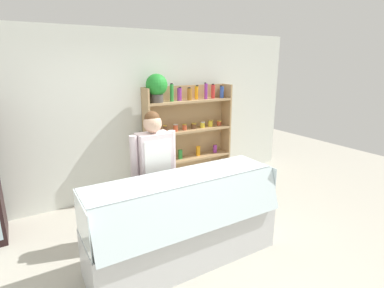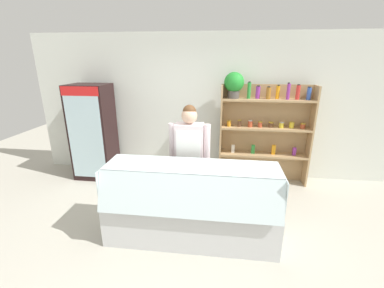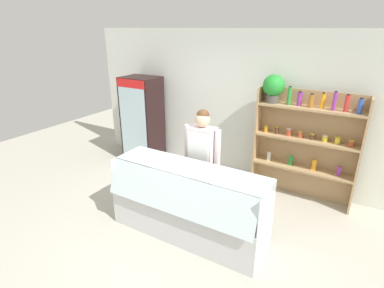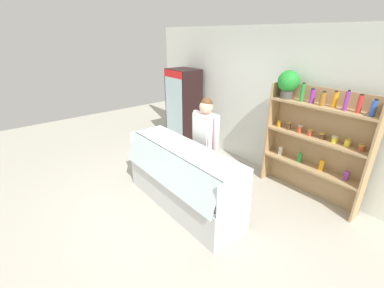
% 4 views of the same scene
% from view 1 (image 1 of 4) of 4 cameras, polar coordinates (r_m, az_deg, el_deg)
% --- Properties ---
extents(ground_plane, '(12.00, 12.00, 0.00)m').
position_cam_1_polar(ground_plane, '(3.70, -0.67, -21.06)').
color(ground_plane, '#B7B2A3').
extents(back_wall, '(6.80, 0.10, 2.70)m').
position_cam_1_polar(back_wall, '(5.00, -13.09, 5.19)').
color(back_wall, silver).
rests_on(back_wall, ground).
extents(shelving_unit, '(1.61, 0.34, 2.02)m').
position_cam_1_polar(shelving_unit, '(5.14, -2.02, 4.04)').
color(shelving_unit, tan).
rests_on(shelving_unit, ground).
extents(deli_display_case, '(2.15, 0.73, 1.01)m').
position_cam_1_polar(deli_display_case, '(3.53, -1.58, -16.97)').
color(deli_display_case, silver).
rests_on(deli_display_case, ground).
extents(shop_clerk, '(0.58, 0.25, 1.66)m').
position_cam_1_polar(shop_clerk, '(3.64, -7.20, -4.37)').
color(shop_clerk, '#383D51').
rests_on(shop_clerk, ground).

